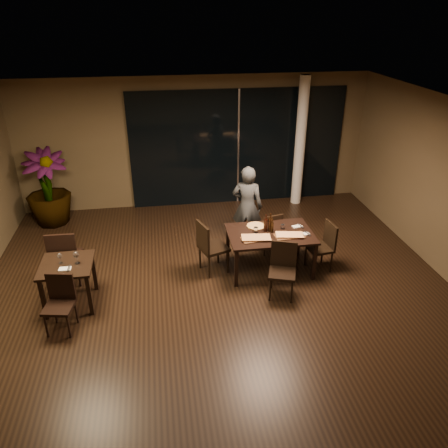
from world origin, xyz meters
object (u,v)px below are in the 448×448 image
Objects in this scene: bottle_a at (266,223)px; bottle_c at (270,222)px; chair_main_right at (324,244)px; main_table at (270,237)px; chair_main_far at (270,231)px; potted_plant at (47,188)px; side_table at (67,271)px; bottle_b at (272,226)px; chair_side_near at (60,300)px; chair_side_far at (65,255)px; chair_main_near at (283,267)px; chair_main_left at (209,245)px; diner at (247,206)px.

bottle_c is (0.08, -0.00, 0.01)m from bottle_a.
chair_main_right is 1.07m from bottle_c.
chair_main_far is at bearing 74.34° from main_table.
main_table is 0.90× the size of potted_plant.
bottle_b reaches higher than side_table.
potted_plant reaches higher than chair_side_near.
bottle_a reaches higher than chair_side_far.
bottle_a is at bearing 29.83° from chair_side_near.
bottle_a reaches higher than chair_main_right.
bottle_a reaches higher than bottle_b.
main_table is 0.25m from bottle_c.
main_table is at bearing 28.21° from chair_side_near.
chair_main_far is at bearing 76.71° from bottle_b.
chair_side_far is at bearing 179.99° from bottle_a.
bottle_a is at bearing 177.71° from bottle_c.
chair_main_near is 1.39m from chair_main_left.
chair_main_near is at bearing -87.75° from main_table.
chair_main_near is at bearing -83.00° from bottle_a.
potted_plant reaches higher than chair_main_near.
chair_main_near is 2.92× the size of bottle_a.
chair_main_near is 0.93× the size of chair_main_left.
bottle_b is at bearing -105.39° from chair_main_right.
chair_main_near is 0.89× the size of chair_side_far.
chair_main_right is at bearing 158.18° from diner.
side_table is 2.54× the size of bottle_a.
chair_main_far is at bearing -87.61° from chair_main_left.
side_table is 3.53m from diner.
chair_side_far is at bearing 179.09° from bottle_b.
diner is (-0.38, 0.42, 0.35)m from chair_main_far.
main_table is at bearing -103.58° from chair_main_right.
bottle_b is at bearing -28.28° from bottle_a.
diner is 4.35m from potted_plant.
chair_main_far is 0.69m from bottle_c.
chair_side_far is at bearing 37.00° from diner.
chair_side_near is at bearing -77.30° from potted_plant.
side_table is 0.60m from chair_side_far.
diner is (3.22, 2.08, 0.34)m from chair_side_near.
chair_main_far is 0.85× the size of chair_main_left.
chair_main_left is 0.60× the size of potted_plant.
potted_plant reaches higher than main_table.
bottle_c reaches higher than chair_main_near.
chair_main_left is 2.45m from chair_side_far.
chair_main_right is at bearing -10.43° from bottle_a.
bottle_a is (0.14, -0.92, 0.08)m from diner.
bottle_c reaches higher than bottle_a.
chair_side_near is at bearing 96.84° from chair_main_left.
bottle_c is at bearing -2.29° from bottle_a.
potted_plant is 6.64× the size of bottle_b.
chair_side_near is at bearing -161.02° from bottle_a.
chair_main_left is 0.60× the size of diner.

